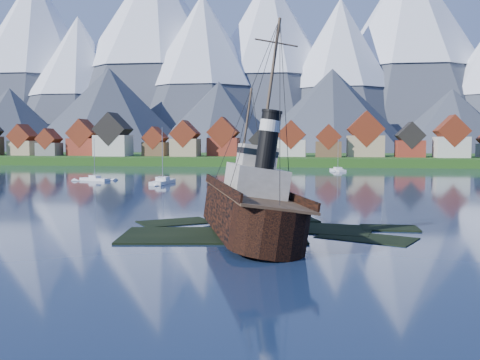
# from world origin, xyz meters

# --- Properties ---
(ground) EXTENTS (1400.00, 1400.00, 0.00)m
(ground) POSITION_xyz_m (0.00, 0.00, 0.00)
(ground) COLOR #16243F
(ground) RESTS_ON ground
(shoal) EXTENTS (31.71, 21.24, 1.14)m
(shoal) POSITION_xyz_m (1.78, 2.15, -0.35)
(shoal) COLOR black
(shoal) RESTS_ON ground
(shore_bank) EXTENTS (600.00, 80.00, 3.20)m
(shore_bank) POSITION_xyz_m (0.00, 170.00, 0.00)
(shore_bank) COLOR #224714
(shore_bank) RESTS_ON ground
(seawall) EXTENTS (600.00, 2.50, 2.00)m
(seawall) POSITION_xyz_m (0.00, 132.00, 0.00)
(seawall) COLOR #3F3D38
(seawall) RESTS_ON ground
(town) EXTENTS (250.96, 16.69, 17.30)m
(town) POSITION_xyz_m (-33.12, 152.18, 8.99)
(town) COLOR maroon
(town) RESTS_ON ground
(mountains) EXTENTS (965.00, 340.00, 205.00)m
(mountains) POSITION_xyz_m (-0.79, 481.26, 89.34)
(mountains) COLOR #2D333D
(mountains) RESTS_ON ground
(tugboat_wreck) EXTENTS (6.55, 28.24, 22.38)m
(tugboat_wreck) POSITION_xyz_m (0.06, 0.62, 2.82)
(tugboat_wreck) COLOR black
(tugboat_wreck) RESTS_ON ground
(sailboat_a) EXTENTS (3.07, 10.52, 12.71)m
(sailboat_a) POSITION_xyz_m (-25.52, 57.95, 0.28)
(sailboat_a) COLOR white
(sailboat_a) RESTS_ON ground
(sailboat_c) EXTENTS (8.09, 4.84, 10.22)m
(sailboat_c) POSITION_xyz_m (-43.66, 64.37, 0.23)
(sailboat_c) COLOR white
(sailboat_c) RESTS_ON ground
(sailboat_e) EXTENTS (4.68, 9.04, 10.19)m
(sailboat_e) POSITION_xyz_m (13.91, 109.67, 0.22)
(sailboat_e) COLOR white
(sailboat_e) RESTS_ON ground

